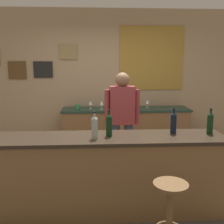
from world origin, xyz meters
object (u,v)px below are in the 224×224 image
at_px(wine_bottle_a, 95,127).
at_px(coffee_mug, 78,107).
at_px(wine_bottle_c, 174,122).
at_px(wine_bottle_b, 109,124).
at_px(wine_glass_d, 147,102).
at_px(wine_glass_c, 125,103).
at_px(wine_glass_b, 102,103).
at_px(bar_stool, 170,206).
at_px(bartender, 122,119).
at_px(wine_bottle_d, 210,122).
at_px(wine_glass_a, 91,103).

distance_m(wine_bottle_a, coffee_mug, 2.13).
bearing_deg(wine_bottle_a, wine_bottle_c, 11.10).
height_order(wine_bottle_b, wine_glass_d, wine_bottle_b).
height_order(wine_glass_c, wine_glass_d, same).
distance_m(wine_glass_b, coffee_mug, 0.46).
relative_size(wine_glass_b, coffee_mug, 1.24).
xyz_separation_m(bar_stool, wine_bottle_b, (-0.52, 0.76, 0.60)).
xyz_separation_m(wine_bottle_b, coffee_mug, (-0.50, 2.00, -0.11)).
height_order(wine_bottle_a, wine_glass_d, wine_bottle_a).
height_order(bartender, wine_bottle_d, bartender).
xyz_separation_m(bartender, coffee_mug, (-0.74, 1.11, 0.01)).
bearing_deg(bartender, wine_glass_a, 114.03).
xyz_separation_m(wine_glass_b, wine_glass_d, (0.89, 0.13, 0.00)).
height_order(wine_glass_b, wine_glass_c, same).
distance_m(wine_glass_a, wine_glass_d, 1.10).
relative_size(bar_stool, wine_glass_b, 4.39).
bearing_deg(wine_glass_a, bartender, -65.97).
xyz_separation_m(bartender, wine_bottle_a, (-0.40, -0.99, 0.12)).
bearing_deg(wine_glass_c, coffee_mug, 177.63).
bearing_deg(wine_glass_b, wine_glass_c, 0.65).
relative_size(wine_bottle_a, coffee_mug, 2.45).
bearing_deg(wine_glass_a, bar_stool, -74.19).
bearing_deg(wine_bottle_d, bar_stool, -130.45).
xyz_separation_m(bar_stool, coffee_mug, (-1.03, 2.76, 0.49)).
distance_m(bar_stool, wine_bottle_d, 1.21).
relative_size(bar_stool, wine_glass_d, 4.39).
bearing_deg(wine_bottle_a, wine_glass_c, 75.02).
relative_size(wine_bottle_a, wine_glass_a, 1.97).
bearing_deg(wine_bottle_a, bar_stool, -43.69).
bearing_deg(wine_bottle_d, bartender, 138.79).
distance_m(bar_stool, wine_bottle_a, 1.12).
distance_m(wine_glass_a, wine_glass_b, 0.21).
xyz_separation_m(wine_bottle_c, wine_glass_a, (-1.03, 1.92, -0.05)).
xyz_separation_m(wine_bottle_a, wine_bottle_c, (0.94, 0.18, 0.00)).
bearing_deg(coffee_mug, wine_bottle_b, -75.82).
distance_m(wine_glass_a, wine_glass_c, 0.65).
bearing_deg(wine_glass_d, bar_stool, -96.41).
bearing_deg(wine_bottle_c, wine_glass_a, 118.30).
bearing_deg(bar_stool, coffee_mug, 110.42).
bearing_deg(bar_stool, wine_glass_c, 92.83).
bearing_deg(wine_bottle_b, bar_stool, -55.56).
relative_size(wine_glass_c, wine_glass_d, 1.00).
relative_size(bartender, wine_glass_a, 10.45).
bearing_deg(wine_bottle_d, coffee_mug, 131.16).
relative_size(wine_glass_a, wine_glass_d, 1.00).
height_order(wine_bottle_c, coffee_mug, wine_bottle_c).
bearing_deg(wine_bottle_c, bartender, 123.64).
relative_size(bartender, coffee_mug, 12.96).
height_order(bartender, wine_glass_c, bartender).
distance_m(bar_stool, coffee_mug, 2.98).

